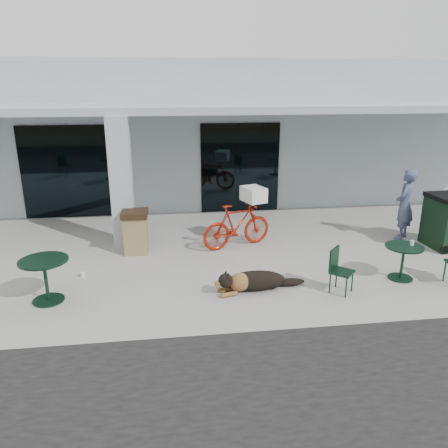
{
  "coord_description": "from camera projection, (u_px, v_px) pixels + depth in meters",
  "views": [
    {
      "loc": [
        -0.41,
        -8.04,
        3.84
      ],
      "look_at": [
        0.73,
        0.63,
        1.0
      ],
      "focal_mm": 35.0,
      "sensor_mm": 36.0,
      "label": 1
    }
  ],
  "objects": [
    {
      "name": "column",
      "position": [
        121.0,
        184.0,
        10.32
      ],
      "size": [
        0.5,
        0.5,
        3.12
      ],
      "primitive_type": "cube",
      "color": "#ADBCC4",
      "rests_on": "ground"
    },
    {
      "name": "storefront_glass_right",
      "position": [
        240.0,
        168.0,
        13.32
      ],
      "size": [
        2.4,
        0.06,
        2.7
      ],
      "primitive_type": "cube",
      "color": "black",
      "rests_on": "ground"
    },
    {
      "name": "cafe_table_far",
      "position": [
        402.0,
        263.0,
        8.87
      ],
      "size": [
        0.98,
        0.98,
        0.71
      ],
      "primitive_type": null,
      "rotation": [
        0.0,
        0.0,
        -0.37
      ],
      "color": "#113121",
      "rests_on": "ground"
    },
    {
      "name": "building",
      "position": [
        177.0,
        128.0,
        16.14
      ],
      "size": [
        22.0,
        7.0,
        4.5
      ],
      "primitive_type": "cube",
      "color": "#ADBCC4",
      "rests_on": "ground"
    },
    {
      "name": "wheeled_bin",
      "position": [
        447.0,
        221.0,
        10.53
      ],
      "size": [
        0.85,
        1.05,
        1.29
      ],
      "primitive_type": null,
      "rotation": [
        0.0,
        0.0,
        0.05
      ],
      "color": "black",
      "rests_on": "ground"
    },
    {
      "name": "cup_on_table",
      "position": [
        412.0,
        243.0,
        8.8
      ],
      "size": [
        0.09,
        0.09,
        0.1
      ],
      "primitive_type": "cylinder",
      "rotation": [
        0.0,
        0.0,
        -0.37
      ],
      "color": "white",
      "rests_on": "cafe_table_far"
    },
    {
      "name": "person",
      "position": [
        405.0,
        205.0,
        11.02
      ],
      "size": [
        0.77,
        0.78,
        1.81
      ],
      "primitive_type": "imported",
      "rotation": [
        0.0,
        0.0,
        3.96
      ],
      "color": "#424D6F",
      "rests_on": "ground"
    },
    {
      "name": "cafe_table_near",
      "position": [
        46.0,
        281.0,
        7.93
      ],
      "size": [
        1.09,
        1.09,
        0.82
      ],
      "primitive_type": null,
      "rotation": [
        0.0,
        0.0,
        -0.29
      ],
      "color": "#113121",
      "rests_on": "ground"
    },
    {
      "name": "laundry_basket",
      "position": [
        254.0,
        194.0,
        10.53
      ],
      "size": [
        0.62,
        0.71,
        0.35
      ],
      "primitive_type": "cube",
      "rotation": [
        0.0,
        0.0,
        1.93
      ],
      "color": "white",
      "rests_on": "bicycle"
    },
    {
      "name": "cup_near_dog",
      "position": [
        83.0,
        275.0,
        9.02
      ],
      "size": [
        0.1,
        0.1,
        0.11
      ],
      "primitive_type": "cylinder",
      "rotation": [
        0.0,
        0.0,
        -0.19
      ],
      "color": "white",
      "rests_on": "ground"
    },
    {
      "name": "dog",
      "position": [
        256.0,
        279.0,
        8.42
      ],
      "size": [
        1.4,
        0.73,
        0.44
      ],
      "primitive_type": null,
      "rotation": [
        0.0,
        0.0,
        0.23
      ],
      "color": "black",
      "rests_on": "ground"
    },
    {
      "name": "storefront_glass_left",
      "position": [
        71.0,
        172.0,
        12.7
      ],
      "size": [
        2.8,
        0.06,
        2.7
      ],
      "primitive_type": "cube",
      "color": "black",
      "rests_on": "ground"
    },
    {
      "name": "bicycle",
      "position": [
        237.0,
        225.0,
        10.55
      ],
      "size": [
        1.89,
        1.12,
        1.1
      ],
      "primitive_type": "imported",
      "rotation": [
        0.0,
        0.0,
        1.93
      ],
      "color": "#A11D0D",
      "rests_on": "ground"
    },
    {
      "name": "overhang",
      "position": [
        181.0,
        108.0,
        11.22
      ],
      "size": [
        22.0,
        2.8,
        0.18
      ],
      "primitive_type": "cube",
      "color": "#ADBCC4",
      "rests_on": "column"
    },
    {
      "name": "trash_receptacle",
      "position": [
        136.0,
        232.0,
        10.21
      ],
      "size": [
        0.62,
        0.62,
        1.02
      ],
      "primitive_type": null,
      "rotation": [
        0.0,
        0.0,
        -0.03
      ],
      "color": "olive",
      "rests_on": "ground"
    },
    {
      "name": "ground",
      "position": [
        192.0,
        282.0,
        8.82
      ],
      "size": [
        80.0,
        80.0,
        0.0
      ],
      "primitive_type": "plane",
      "color": "#A4A29A",
      "rests_on": "ground"
    },
    {
      "name": "cafe_chair_far_a",
      "position": [
        342.0,
        271.0,
        8.26
      ],
      "size": [
        0.58,
        0.58,
        0.87
      ],
      "primitive_type": null,
      "rotation": [
        0.0,
        0.0,
        0.82
      ],
      "color": "#113121",
      "rests_on": "ground"
    }
  ]
}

